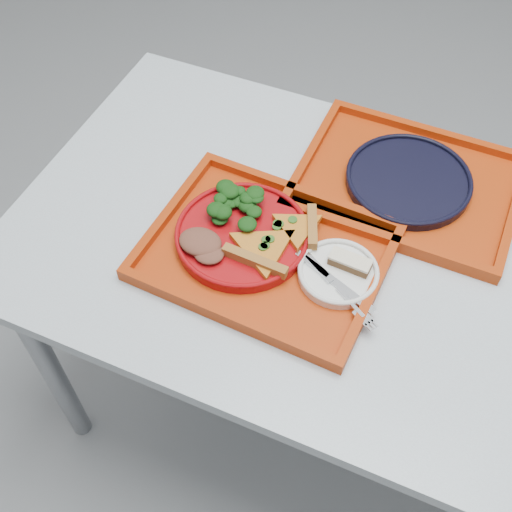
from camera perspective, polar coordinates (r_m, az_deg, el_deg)
name	(u,v)px	position (r m, az deg, el deg)	size (l,w,h in m)	color
ground	(360,424)	(1.91, 9.24, -14.55)	(10.00, 10.00, 0.00)	gray
table	(404,292)	(1.32, 13.02, -3.14)	(1.60, 0.80, 0.75)	#A2ABB5
tray_main	(266,254)	(1.24, 0.92, 0.21)	(0.45, 0.35, 0.01)	#A52F08
tray_far	(407,186)	(1.39, 13.27, 6.10)	(0.45, 0.35, 0.01)	#A52F08
dinner_plate	(242,236)	(1.25, -1.22, 1.77)	(0.26, 0.26, 0.02)	#990A0D
side_plate	(338,274)	(1.20, 7.30, -1.60)	(0.15, 0.15, 0.01)	white
navy_plate	(408,181)	(1.38, 13.38, 6.50)	(0.26, 0.26, 0.02)	black
pizza_slice_a	(264,247)	(1.21, 0.68, 0.81)	(0.15, 0.13, 0.02)	gold
pizza_slice_b	(297,226)	(1.24, 3.69, 2.66)	(0.11, 0.10, 0.02)	gold
salad_heap	(237,204)	(1.26, -1.68, 4.64)	(0.10, 0.09, 0.05)	black
meat_portion	(200,242)	(1.21, -4.98, 1.26)	(0.08, 0.07, 0.03)	brown
dessert_bar	(350,262)	(1.20, 8.36, -0.55)	(0.08, 0.04, 0.02)	#52331B
knife	(334,281)	(1.18, 6.99, -2.23)	(0.18, 0.02, 0.01)	silver
fork	(336,287)	(1.17, 7.16, -2.78)	(0.18, 0.02, 0.01)	silver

